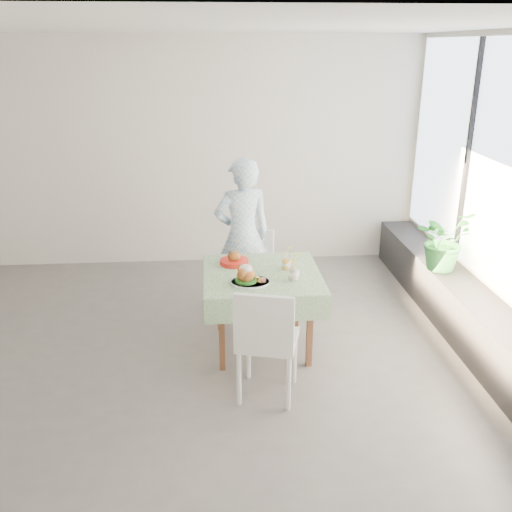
{
  "coord_description": "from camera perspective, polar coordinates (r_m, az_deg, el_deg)",
  "views": [
    {
      "loc": [
        0.4,
        -4.58,
        2.67
      ],
      "look_at": [
        0.78,
        0.2,
        0.89
      ],
      "focal_mm": 40.0,
      "sensor_mm": 36.0,
      "label": 1
    }
  ],
  "objects": [
    {
      "name": "chair_near",
      "position": [
        4.61,
        1.14,
        -10.56
      ],
      "size": [
        0.55,
        0.55,
        0.96
      ],
      "color": "white",
      "rests_on": "ground"
    },
    {
      "name": "cafe_table",
      "position": [
        5.23,
        0.59,
        -4.58
      ],
      "size": [
        1.05,
        1.05,
        0.74
      ],
      "color": "brown",
      "rests_on": "ground"
    },
    {
      "name": "potted_plant",
      "position": [
        6.07,
        18.27,
        1.56
      ],
      "size": [
        0.73,
        0.7,
        0.63
      ],
      "primitive_type": "imported",
      "rotation": [
        0.0,
        0.0,
        0.5
      ],
      "color": "#2B813F",
      "rests_on": "window_ledge"
    },
    {
      "name": "main_dish",
      "position": [
        4.88,
        -0.8,
        -2.13
      ],
      "size": [
        0.34,
        0.34,
        0.17
      ],
      "color": "white",
      "rests_on": "cafe_table"
    },
    {
      "name": "juice_cup_orange",
      "position": [
        5.19,
        3.06,
        -0.72
      ],
      "size": [
        0.09,
        0.09,
        0.25
      ],
      "color": "white",
      "rests_on": "cafe_table"
    },
    {
      "name": "window_ledge",
      "position": [
        5.7,
        20.98,
        -6.16
      ],
      "size": [
        0.4,
        4.8,
        0.5
      ],
      "primitive_type": "cube",
      "color": "black",
      "rests_on": "ground"
    },
    {
      "name": "ceiling",
      "position": [
        4.6,
        -10.27,
        21.74
      ],
      "size": [
        6.0,
        6.0,
        0.0
      ],
      "primitive_type": "plane",
      "rotation": [
        3.14,
        0.0,
        0.0
      ],
      "color": "white",
      "rests_on": "ground"
    },
    {
      "name": "juice_cup_lemonade",
      "position": [
        4.97,
        3.8,
        -1.63
      ],
      "size": [
        0.1,
        0.1,
        0.28
      ],
      "color": "white",
      "rests_on": "cafe_table"
    },
    {
      "name": "wall_back",
      "position": [
        7.2,
        -7.77,
        10.06
      ],
      "size": [
        6.0,
        0.02,
        2.8
      ],
      "primitive_type": "cube",
      "color": "silver",
      "rests_on": "ground"
    },
    {
      "name": "second_dish",
      "position": [
        5.32,
        -2.2,
        -0.43
      ],
      "size": [
        0.27,
        0.27,
        0.13
      ],
      "color": "red",
      "rests_on": "cafe_table"
    },
    {
      "name": "diner",
      "position": [
        5.89,
        -1.35,
        2.03
      ],
      "size": [
        0.66,
        0.51,
        1.63
      ],
      "primitive_type": "imported",
      "rotation": [
        0.0,
        0.0,
        3.35
      ],
      "color": "#93C6EC",
      "rests_on": "ground"
    },
    {
      "name": "floor",
      "position": [
        5.31,
        -8.37,
        -10.01
      ],
      "size": [
        6.0,
        6.0,
        0.0
      ],
      "primitive_type": "plane",
      "color": "#5A5755",
      "rests_on": "ground"
    },
    {
      "name": "wall_front",
      "position": [
        2.47,
        -13.5,
        -11.19
      ],
      "size": [
        6.0,
        0.02,
        2.8
      ],
      "primitive_type": "cube",
      "color": "silver",
      "rests_on": "ground"
    },
    {
      "name": "chair_far",
      "position": [
        6.08,
        -0.52,
        -2.96
      ],
      "size": [
        0.52,
        0.52,
        0.84
      ],
      "color": "white",
      "rests_on": "ground"
    }
  ]
}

